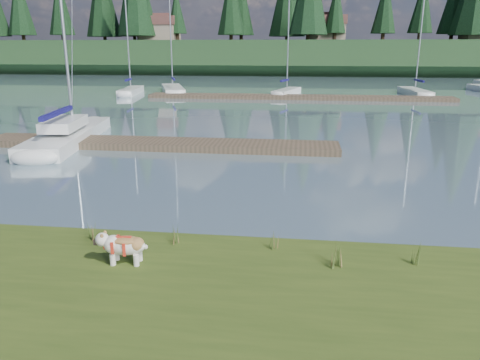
# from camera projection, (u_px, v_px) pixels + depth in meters

# --- Properties ---
(ground) EXTENTS (200.00, 200.00, 0.00)m
(ground) POSITION_uv_depth(u_px,v_px,m) (275.00, 99.00, 40.54)
(ground) COLOR gray
(ground) RESTS_ON ground
(ridge) EXTENTS (200.00, 20.00, 5.00)m
(ridge) POSITION_uv_depth(u_px,v_px,m) (289.00, 57.00, 80.84)
(ridge) COLOR #1A3319
(ridge) RESTS_ON ground
(bulldog) EXTENTS (1.00, 0.46, 0.60)m
(bulldog) POSITION_uv_depth(u_px,v_px,m) (124.00, 245.00, 8.92)
(bulldog) COLOR silver
(bulldog) RESTS_ON bank
(sailboat_main) EXTENTS (3.47, 9.82, 13.79)m
(sailboat_main) POSITION_uv_depth(u_px,v_px,m) (73.00, 131.00, 22.70)
(sailboat_main) COLOR silver
(sailboat_main) RESTS_ON ground
(dock_near) EXTENTS (16.00, 2.00, 0.30)m
(dock_near) POSITION_uv_depth(u_px,v_px,m) (159.00, 144.00, 20.97)
(dock_near) COLOR #4C3D2C
(dock_near) RESTS_ON ground
(dock_far) EXTENTS (26.00, 2.20, 0.30)m
(dock_far) POSITION_uv_depth(u_px,v_px,m) (298.00, 97.00, 40.25)
(dock_far) COLOR #4C3D2C
(dock_far) RESTS_ON ground
(sailboat_bg_0) EXTENTS (2.34, 7.00, 10.09)m
(sailboat_bg_0) POSITION_uv_depth(u_px,v_px,m) (132.00, 90.00, 44.79)
(sailboat_bg_0) COLOR silver
(sailboat_bg_0) RESTS_ON ground
(sailboat_bg_1) EXTENTS (4.59, 9.07, 13.28)m
(sailboat_bg_1) POSITION_uv_depth(u_px,v_px,m) (172.00, 88.00, 46.65)
(sailboat_bg_1) COLOR silver
(sailboat_bg_1) RESTS_ON ground
(sailboat_bg_2) EXTENTS (2.80, 6.25, 9.44)m
(sailboat_bg_2) POSITION_uv_depth(u_px,v_px,m) (288.00, 91.00, 43.67)
(sailboat_bg_2) COLOR silver
(sailboat_bg_2) RESTS_ON ground
(sailboat_bg_3) EXTENTS (2.00, 7.42, 10.85)m
(sailboat_bg_3) POSITION_uv_depth(u_px,v_px,m) (413.00, 91.00, 43.72)
(sailboat_bg_3) COLOR silver
(sailboat_bg_3) RESTS_ON ground
(weed_0) EXTENTS (0.17, 0.14, 0.59)m
(weed_0) POSITION_uv_depth(u_px,v_px,m) (176.00, 233.00, 9.78)
(weed_0) COLOR #475B23
(weed_0) RESTS_ON bank
(weed_1) EXTENTS (0.17, 0.14, 0.42)m
(weed_1) POSITION_uv_depth(u_px,v_px,m) (274.00, 240.00, 9.61)
(weed_1) COLOR #475B23
(weed_1) RESTS_ON bank
(weed_2) EXTENTS (0.17, 0.14, 0.56)m
(weed_2) POSITION_uv_depth(u_px,v_px,m) (337.00, 256.00, 8.76)
(weed_2) COLOR #475B23
(weed_2) RESTS_ON bank
(weed_3) EXTENTS (0.17, 0.14, 0.45)m
(weed_3) POSITION_uv_depth(u_px,v_px,m) (92.00, 231.00, 10.05)
(weed_3) COLOR #475B23
(weed_3) RESTS_ON bank
(weed_4) EXTENTS (0.17, 0.14, 0.51)m
(weed_4) POSITION_uv_depth(u_px,v_px,m) (338.00, 255.00, 8.85)
(weed_4) COLOR #475B23
(weed_4) RESTS_ON bank
(weed_5) EXTENTS (0.17, 0.14, 0.51)m
(weed_5) POSITION_uv_depth(u_px,v_px,m) (416.00, 254.00, 8.89)
(weed_5) COLOR #475B23
(weed_5) RESTS_ON bank
(mud_lip) EXTENTS (60.00, 0.50, 0.14)m
(mud_lip) POSITION_uv_depth(u_px,v_px,m) (193.00, 247.00, 10.39)
(mud_lip) COLOR #33281C
(mud_lip) RESTS_ON ground
(conifer_1) EXTENTS (4.40, 4.40, 11.30)m
(conifer_1) POSITION_uv_depth(u_px,v_px,m) (60.00, 5.00, 81.44)
(conifer_1) COLOR #382619
(conifer_1) RESTS_ON ridge
(conifer_3) EXTENTS (4.84, 4.84, 12.25)m
(conifer_3) POSITION_uv_depth(u_px,v_px,m) (231.00, 1.00, 78.57)
(conifer_3) COLOR #382619
(conifer_3) RESTS_ON ridge
(conifer_5) EXTENTS (3.96, 3.96, 10.35)m
(conifer_5) POSITION_uv_depth(u_px,v_px,m) (385.00, 4.00, 73.84)
(conifer_5) COLOR #382619
(conifer_5) RESTS_ON ridge
(house_0) EXTENTS (6.30, 5.30, 4.65)m
(house_0) POSITION_uv_depth(u_px,v_px,m) (159.00, 28.00, 79.36)
(house_0) COLOR gray
(house_0) RESTS_ON ridge
(house_1) EXTENTS (6.30, 5.30, 4.65)m
(house_1) POSITION_uv_depth(u_px,v_px,m) (326.00, 28.00, 76.87)
(house_1) COLOR gray
(house_1) RESTS_ON ridge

